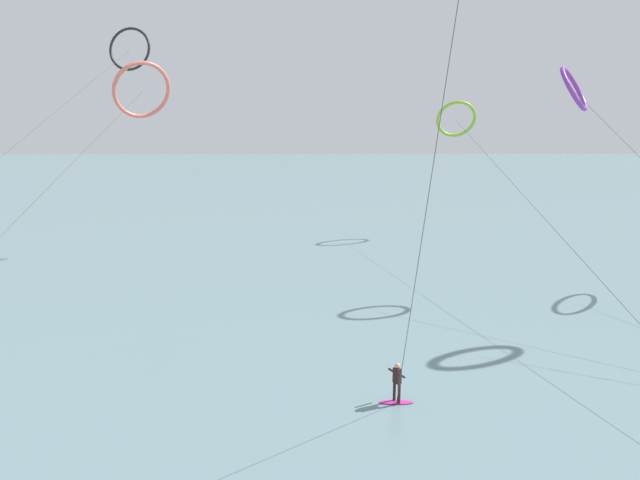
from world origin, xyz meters
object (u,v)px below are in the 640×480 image
Objects in this scene: kite_violet at (574,89)px; kite_coral at (142,90)px; kite_charcoal at (129,49)px; surfer_magenta at (397,385)px; kite_lime at (456,119)px.

kite_violet is 0.50× the size of kite_coral.
kite_charcoal is at bearing -101.90° from kite_coral.
kite_lime reaches higher than surfer_magenta.
surfer_magenta is at bearing 174.52° from kite_violet.
surfer_magenta is 36.38m from kite_coral.
kite_lime is 1.15× the size of kite_coral.
kite_lime is at bearing 129.58° from surfer_magenta.
surfer_magenta is at bearing -49.70° from kite_charcoal.
kite_violet is at bearing 123.68° from kite_coral.
kite_coral is at bearing 101.48° from kite_violet.
kite_coral is (2.94, -6.99, -4.07)m from kite_charcoal.
surfer_magenta is 0.03× the size of kite_charcoal.
kite_violet is 39.37m from kite_charcoal.
kite_charcoal is (-20.66, 36.01, 17.00)m from surfer_magenta.
surfer_magenta is 0.04× the size of kite_coral.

